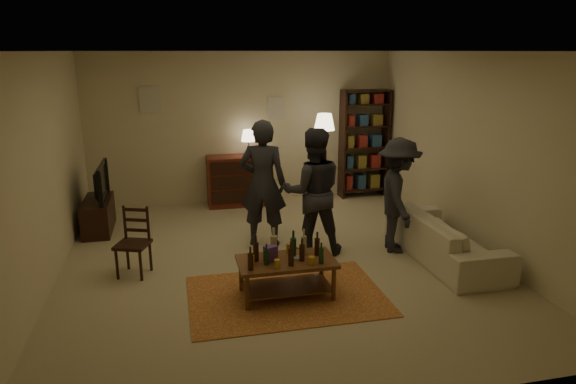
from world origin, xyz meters
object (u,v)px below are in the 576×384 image
object	(u,v)px
dresser	(236,179)
floor_lamp	(324,128)
sofa	(445,237)
coffee_table	(286,264)
person_left	(263,183)
person_right	(313,192)
tv_stand	(98,207)
bookshelf	(364,143)
person_by_sofa	(398,196)
dining_chair	(134,239)

from	to	relation	value
dresser	floor_lamp	bearing A→B (deg)	-17.11
dresser	sofa	bearing A→B (deg)	-52.46
coffee_table	person_left	bearing A→B (deg)	88.39
person_right	person_left	bearing A→B (deg)	-29.65
coffee_table	tv_stand	size ratio (longest dim) A/B	1.03
dresser	tv_stand	bearing A→B (deg)	-157.93
bookshelf	person_left	bearing A→B (deg)	-137.67
dresser	floor_lamp	distance (m)	1.82
person_left	person_right	bearing A→B (deg)	162.13
floor_lamp	person_by_sofa	world-z (taller)	floor_lamp
dining_chair	sofa	xyz separation A→B (m)	(4.00, -0.44, -0.15)
coffee_table	dresser	size ratio (longest dim) A/B	0.80
coffee_table	tv_stand	xyz separation A→B (m)	(-2.34, 2.80, -0.01)
bookshelf	person_right	size ratio (longest dim) A/B	1.16
dresser	floor_lamp	size ratio (longest dim) A/B	0.82
coffee_table	person_right	bearing A→B (deg)	62.14
tv_stand	person_by_sofa	bearing A→B (deg)	-23.02
tv_stand	sofa	xyz separation A→B (m)	(4.64, -2.20, -0.08)
sofa	dresser	bearing A→B (deg)	37.54
sofa	floor_lamp	bearing A→B (deg)	18.69
tv_stand	person_right	size ratio (longest dim) A/B	0.61
dresser	person_right	xyz separation A→B (m)	(0.73, -2.48, 0.39)
coffee_table	person_left	xyz separation A→B (m)	(0.05, 1.68, 0.51)
dining_chair	sofa	distance (m)	4.03
dining_chair	dresser	xyz separation A→B (m)	(1.61, 2.68, 0.03)
dining_chair	tv_stand	bearing A→B (deg)	130.47
coffee_table	dining_chair	world-z (taller)	dining_chair
dining_chair	tv_stand	xyz separation A→B (m)	(-0.64, 1.76, -0.07)
sofa	person_left	distance (m)	2.58
tv_stand	dining_chair	bearing A→B (deg)	-69.93
floor_lamp	person_left	bearing A→B (deg)	-130.90
coffee_table	floor_lamp	xyz separation A→B (m)	(1.41, 3.25, 1.01)
tv_stand	person_by_sofa	world-z (taller)	person_by_sofa
sofa	person_right	distance (m)	1.86
dining_chair	person_left	world-z (taller)	person_left
dining_chair	sofa	size ratio (longest dim) A/B	0.42
coffee_table	sofa	size ratio (longest dim) A/B	0.52
dresser	person_right	distance (m)	2.62
coffee_table	dresser	xyz separation A→B (m)	(-0.08, 3.71, 0.08)
tv_stand	dresser	world-z (taller)	dresser
dresser	bookshelf	xyz separation A→B (m)	(2.44, 0.07, 0.56)
bookshelf	tv_stand	bearing A→B (deg)	-168.20
floor_lamp	person_left	size ratio (longest dim) A/B	0.92
coffee_table	floor_lamp	size ratio (longest dim) A/B	0.65
dining_chair	person_left	distance (m)	1.91
bookshelf	sofa	xyz separation A→B (m)	(-0.05, -3.18, -0.73)
dining_chair	person_by_sofa	xyz separation A→B (m)	(3.50, 0.00, 0.34)
bookshelf	sofa	world-z (taller)	bookshelf
person_by_sofa	person_right	bearing A→B (deg)	94.05
bookshelf	person_right	world-z (taller)	bookshelf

